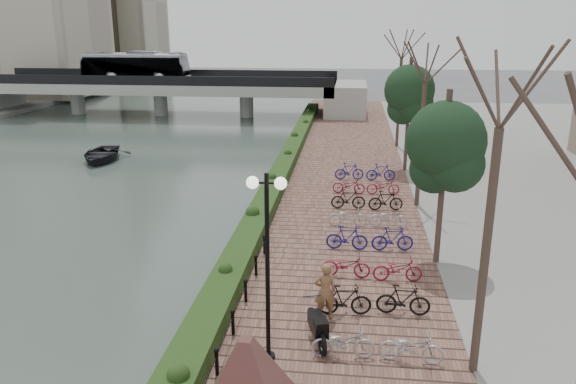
% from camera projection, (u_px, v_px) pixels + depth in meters
% --- Properties ---
extents(river_water, '(30.00, 130.00, 0.02)m').
position_uv_depth(river_water, '(68.00, 160.00, 39.20)').
color(river_water, '#42534C').
rests_on(river_water, ground).
extents(promenade, '(8.00, 75.00, 0.50)m').
position_uv_depth(promenade, '(337.00, 198.00, 29.94)').
color(promenade, brown).
rests_on(promenade, ground).
extents(hedge, '(1.10, 56.00, 0.60)m').
position_uv_depth(hedge, '(280.00, 174.00, 32.53)').
color(hedge, '#1C3C15').
rests_on(hedge, promenade).
extents(chain_fence, '(0.10, 14.10, 0.70)m').
position_uv_depth(chain_fence, '(225.00, 342.00, 15.30)').
color(chain_fence, black).
rests_on(chain_fence, promenade).
extents(lamppost, '(1.02, 0.32, 5.18)m').
position_uv_depth(lamppost, '(267.00, 230.00, 14.14)').
color(lamppost, black).
rests_on(lamppost, promenade).
extents(motorcycle, '(1.00, 1.82, 1.09)m').
position_uv_depth(motorcycle, '(317.00, 324.00, 15.84)').
color(motorcycle, black).
rests_on(motorcycle, promenade).
extents(pedestrian, '(0.75, 0.58, 1.83)m').
position_uv_depth(pedestrian, '(325.00, 291.00, 16.96)').
color(pedestrian, brown).
rests_on(pedestrian, promenade).
extents(bicycle_parking, '(2.40, 19.89, 1.00)m').
position_uv_depth(bicycle_parking, '(369.00, 228.00, 23.42)').
color(bicycle_parking, '#B1B2B6').
rests_on(bicycle_parking, promenade).
extents(street_trees, '(3.20, 37.12, 6.80)m').
position_uv_depth(street_trees, '(430.00, 158.00, 23.93)').
color(street_trees, '#3C2F23').
rests_on(street_trees, promenade).
extents(bridge, '(36.00, 10.77, 6.50)m').
position_uv_depth(bridge, '(155.00, 83.00, 57.31)').
color(bridge, '#AAABA5').
rests_on(bridge, ground).
extents(boat, '(3.95, 5.09, 0.97)m').
position_uv_depth(boat, '(101.00, 154.00, 38.80)').
color(boat, black).
rests_on(boat, river_water).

